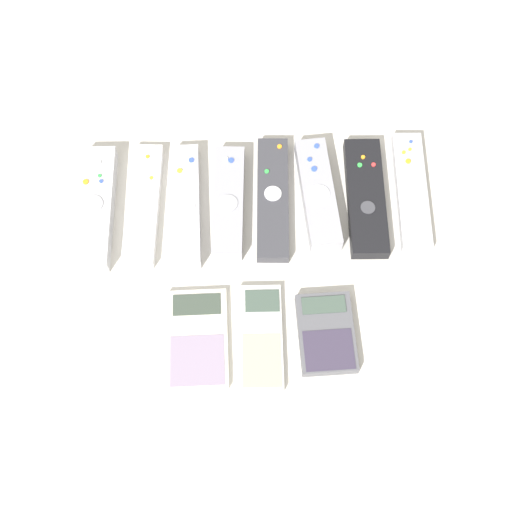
{
  "coord_description": "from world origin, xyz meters",
  "views": [
    {
      "loc": [
        -0.02,
        -0.41,
        0.97
      ],
      "look_at": [
        0.0,
        0.03,
        0.01
      ],
      "focal_mm": 50.0,
      "sensor_mm": 36.0,
      "label": 1
    }
  ],
  "objects": [
    {
      "name": "remote_6",
      "position": [
        0.17,
        0.12,
        0.01
      ],
      "size": [
        0.06,
        0.2,
        0.02
      ],
      "rotation": [
        0.0,
        0.0,
        -0.04
      ],
      "color": "black",
      "rests_on": "ground_plane"
    },
    {
      "name": "calculator_2",
      "position": [
        0.09,
        -0.1,
        0.01
      ],
      "size": [
        0.08,
        0.12,
        0.02
      ],
      "rotation": [
        0.0,
        0.0,
        0.02
      ],
      "color": "#4C4C51",
      "rests_on": "ground_plane"
    },
    {
      "name": "calculator_0",
      "position": [
        -0.09,
        -0.09,
        0.01
      ],
      "size": [
        0.09,
        0.15,
        0.01
      ],
      "rotation": [
        0.0,
        0.0,
        -0.01
      ],
      "color": "beige",
      "rests_on": "ground_plane"
    },
    {
      "name": "remote_5",
      "position": [
        0.1,
        0.13,
        0.01
      ],
      "size": [
        0.06,
        0.19,
        0.03
      ],
      "rotation": [
        0.0,
        0.0,
        0.06
      ],
      "color": "gray",
      "rests_on": "ground_plane"
    },
    {
      "name": "remote_1",
      "position": [
        -0.17,
        0.13,
        0.01
      ],
      "size": [
        0.06,
        0.21,
        0.02
      ],
      "rotation": [
        0.0,
        0.0,
        -0.07
      ],
      "color": "white",
      "rests_on": "ground_plane"
    },
    {
      "name": "ground_plane",
      "position": [
        0.0,
        0.0,
        0.0
      ],
      "size": [
        3.0,
        3.0,
        0.0
      ],
      "primitive_type": "plane",
      "color": "beige"
    },
    {
      "name": "calculator_1",
      "position": [
        0.0,
        -0.09,
        0.01
      ],
      "size": [
        0.07,
        0.16,
        0.01
      ],
      "rotation": [
        0.0,
        0.0,
        -0.03
      ],
      "color": "silver",
      "rests_on": "ground_plane"
    },
    {
      "name": "remote_0",
      "position": [
        -0.24,
        0.12,
        0.01
      ],
      "size": [
        0.06,
        0.2,
        0.03
      ],
      "rotation": [
        0.0,
        0.0,
        -0.03
      ],
      "color": "#B7B7BC",
      "rests_on": "ground_plane"
    },
    {
      "name": "remote_3",
      "position": [
        -0.04,
        0.12,
        0.01
      ],
      "size": [
        0.06,
        0.19,
        0.03
      ],
      "rotation": [
        0.0,
        0.0,
        -0.06
      ],
      "color": "gray",
      "rests_on": "ground_plane"
    },
    {
      "name": "remote_2",
      "position": [
        -0.1,
        0.12,
        0.01
      ],
      "size": [
        0.04,
        0.2,
        0.03
      ],
      "rotation": [
        0.0,
        0.0,
        -0.0
      ],
      "color": "#B7B7BC",
      "rests_on": "ground_plane"
    },
    {
      "name": "remote_4",
      "position": [
        0.03,
        0.13,
        0.01
      ],
      "size": [
        0.06,
        0.21,
        0.02
      ],
      "rotation": [
        0.0,
        0.0,
        -0.06
      ],
      "color": "#333338",
      "rests_on": "ground_plane"
    },
    {
      "name": "remote_7",
      "position": [
        0.25,
        0.13,
        0.01
      ],
      "size": [
        0.06,
        0.2,
        0.02
      ],
      "rotation": [
        0.0,
        0.0,
        -0.05
      ],
      "color": "#B7B7BC",
      "rests_on": "ground_plane"
    }
  ]
}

